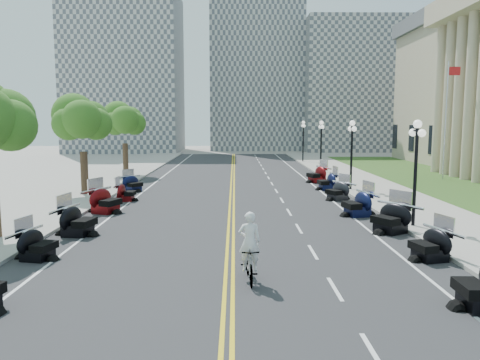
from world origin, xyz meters
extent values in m
plane|color=gray|center=(0.00, 0.00, 0.00)|extent=(160.00, 160.00, 0.00)
cube|color=#333335|center=(0.00, 10.00, 0.00)|extent=(16.00, 90.00, 0.01)
cube|color=yellow|center=(-0.12, 10.00, 0.01)|extent=(0.12, 90.00, 0.00)
cube|color=yellow|center=(0.12, 10.00, 0.01)|extent=(0.12, 90.00, 0.00)
cube|color=white|center=(6.40, 10.00, 0.01)|extent=(0.12, 90.00, 0.00)
cube|color=white|center=(-6.40, 10.00, 0.01)|extent=(0.12, 90.00, 0.00)
cube|color=white|center=(3.20, -8.00, 0.01)|extent=(0.12, 2.00, 0.00)
cube|color=white|center=(3.20, -4.00, 0.01)|extent=(0.12, 2.00, 0.00)
cube|color=white|center=(3.20, 0.00, 0.01)|extent=(0.12, 2.00, 0.00)
cube|color=white|center=(3.20, 4.00, 0.01)|extent=(0.12, 2.00, 0.00)
cube|color=white|center=(3.20, 8.00, 0.01)|extent=(0.12, 2.00, 0.00)
cube|color=white|center=(3.20, 12.00, 0.01)|extent=(0.12, 2.00, 0.00)
cube|color=white|center=(3.20, 16.00, 0.01)|extent=(0.12, 2.00, 0.00)
cube|color=white|center=(3.20, 20.00, 0.01)|extent=(0.12, 2.00, 0.00)
cube|color=white|center=(3.20, 24.00, 0.01)|extent=(0.12, 2.00, 0.00)
cube|color=white|center=(3.20, 28.00, 0.01)|extent=(0.12, 2.00, 0.00)
cube|color=white|center=(3.20, 32.00, 0.01)|extent=(0.12, 2.00, 0.00)
cube|color=white|center=(3.20, 36.00, 0.01)|extent=(0.12, 2.00, 0.00)
cube|color=white|center=(3.20, 40.00, 0.01)|extent=(0.12, 2.00, 0.00)
cube|color=white|center=(3.20, 44.00, 0.01)|extent=(0.12, 2.00, 0.00)
cube|color=white|center=(3.20, 48.00, 0.01)|extent=(0.12, 2.00, 0.00)
cube|color=white|center=(3.20, 52.00, 0.01)|extent=(0.12, 2.00, 0.00)
cube|color=#9E9991|center=(10.50, 10.00, 0.07)|extent=(5.00, 90.00, 0.15)
cube|color=#9E9991|center=(-10.50, 10.00, 0.07)|extent=(5.00, 90.00, 0.15)
cube|color=#356023|center=(17.50, 18.00, 0.05)|extent=(9.00, 60.00, 0.10)
cube|color=gray|center=(-18.00, 62.00, 13.00)|extent=(18.00, 14.00, 26.00)
cube|color=gray|center=(4.00, 68.00, 15.00)|extent=(16.00, 12.00, 30.00)
cube|color=gray|center=(22.00, 65.00, 11.00)|extent=(20.00, 14.00, 22.00)
imported|color=#A51414|center=(0.64, -3.32, 0.57)|extent=(0.65, 1.93, 1.14)
imported|color=silver|center=(0.64, -3.32, 2.09)|extent=(0.69, 0.46, 1.90)
camera|label=1|loc=(0.19, -17.53, 5.02)|focal=35.00mm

